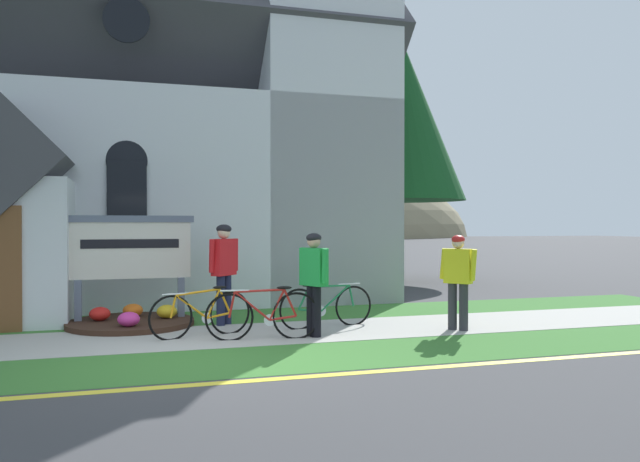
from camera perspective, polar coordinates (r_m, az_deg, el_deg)
ground at (r=12.42m, az=-12.84°, el=-7.68°), size 140.00×140.00×0.00m
sidewalk_slab at (r=10.15m, az=-17.31°, el=-9.53°), size 32.00×2.10×0.01m
grass_verge at (r=8.25m, az=-17.43°, el=-11.90°), size 32.00×1.79×0.01m
church_lawn at (r=12.12m, az=-17.23°, el=-7.88°), size 24.00×1.89×0.01m
curb_paint_stripe at (r=7.23m, az=-17.52°, el=-13.70°), size 28.00×0.16×0.01m
church_building at (r=17.53m, az=-15.70°, el=10.00°), size 12.49×11.29×13.40m
church_sign at (r=11.65m, az=-16.92°, el=-1.78°), size 2.22×0.14×1.95m
flower_bed at (r=11.54m, az=-16.88°, el=-7.90°), size 2.19×2.19×0.34m
bicycle_orange at (r=9.77m, az=-5.19°, el=-7.64°), size 1.77×0.26×0.85m
bicycle_black at (r=10.16m, az=-10.76°, el=-7.42°), size 1.65×0.53×0.81m
bicycle_yellow at (r=10.88m, az=0.57°, el=-6.87°), size 1.76×0.32×0.79m
cyclist_in_red_jersey at (r=9.89m, az=-0.57°, el=-4.17°), size 0.40×0.67×1.65m
cyclist_in_green_jersey at (r=11.18m, az=-8.78°, el=-3.10°), size 0.56×0.52×1.79m
cyclist_in_yellow_jersey at (r=10.75m, az=12.51°, el=-3.97°), size 0.45×0.63×1.61m
roadside_conifer at (r=20.27m, az=7.18°, el=10.38°), size 4.23×4.23×7.93m
distant_hill at (r=87.10m, az=-11.39°, el=-0.58°), size 80.14×44.19×26.17m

